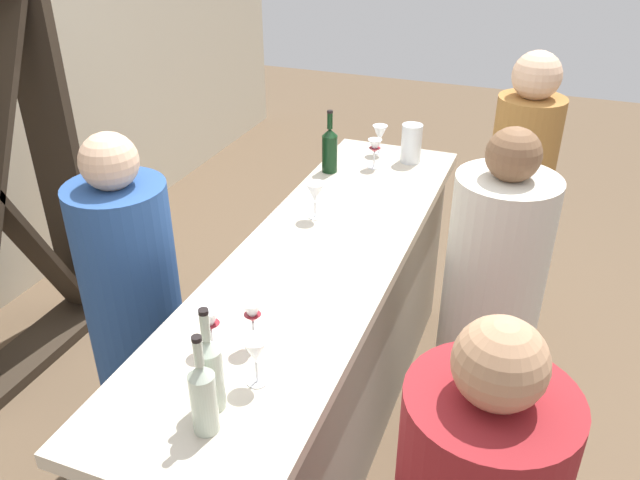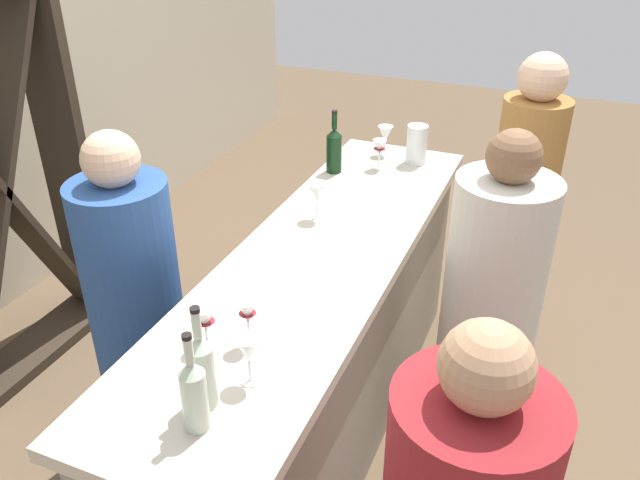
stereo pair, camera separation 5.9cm
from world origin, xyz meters
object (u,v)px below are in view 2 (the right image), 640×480
Objects in this scene: wine_glass_near_left at (248,351)px; wine_glass_far_left at (385,135)px; wine_glass_near_right at (379,148)px; wine_bottle_second_left_clear_pale at (202,369)px; water_pitcher at (417,144)px; person_right_guest at (517,227)px; wine_bottle_leftmost_clear_pale at (194,393)px; wine_glass_far_center at (205,321)px; wine_bottle_center_dark_green at (334,149)px; person_server_behind at (138,317)px; wine_glass_near_center at (247,314)px; person_left_guest at (486,331)px; wine_glass_far_right at (317,193)px.

wine_glass_near_left is 1.81m from wine_glass_far_left.
wine_bottle_second_left_clear_pale is at bearing -177.72° from wine_glass_near_right.
wine_glass_far_left is 0.77× the size of water_pitcher.
person_right_guest reaches higher than wine_bottle_second_left_clear_pale.
person_right_guest is at bearing -17.96° from wine_glass_near_left.
wine_bottle_second_left_clear_pale is 1.65× the size of water_pitcher.
wine_bottle_leftmost_clear_pale is 0.19× the size of person_right_guest.
wine_bottle_second_left_clear_pale is at bearing 70.80° from person_right_guest.
wine_bottle_leftmost_clear_pale is 2.07× the size of wine_glass_near_right.
wine_glass_near_right is at bearing -2.07° from wine_glass_far_center.
wine_bottle_leftmost_clear_pale is 0.98× the size of wine_bottle_center_dark_green.
wine_bottle_center_dark_green is at bearing 5.47° from wine_glass_far_center.
wine_glass_near_left is (-1.49, -0.33, -0.01)m from wine_bottle_center_dark_green.
wine_glass_near_center is at bearing -11.08° from person_server_behind.
person_left_guest reaches higher than wine_glass_near_left.
wine_glass_near_left reaches higher than wine_glass_far_left.
water_pitcher is (1.66, -0.21, 0.00)m from wine_glass_far_center.
water_pitcher is at bearing -0.32° from wine_glass_near_left.
wine_bottle_center_dark_green is 0.23m from wine_glass_near_right.
person_right_guest is (0.09, -0.69, -0.34)m from wine_glass_near_right.
wine_glass_near_center is at bearing 2.11° from wine_bottle_second_left_clear_pale.
person_server_behind reaches higher than wine_bottle_leftmost_clear_pale.
wine_glass_near_right is at bearing -56.49° from wine_bottle_center_dark_green.
wine_glass_near_left is at bearing -12.26° from wine_bottle_leftmost_clear_pale.
wine_bottle_second_left_clear_pale is 1.04× the size of wine_bottle_center_dark_green.
wine_bottle_leftmost_clear_pale is at bearing -171.97° from wine_glass_far_right.
person_left_guest reaches higher than wine_bottle_second_left_clear_pale.
person_server_behind is at bearing 42.27° from person_right_guest.
wine_glass_far_right is 0.82× the size of water_pitcher.
water_pitcher is (1.96, -0.05, -0.02)m from wine_bottle_leftmost_clear_pale.
wine_glass_near_left is 0.10× the size of person_left_guest.
water_pitcher reaches higher than wine_glass_near_right.
person_server_behind is (0.47, 0.79, -0.43)m from wine_glass_near_left.
wine_glass_far_left is at bearing -3.34° from wine_glass_far_right.
person_right_guest is at bearing -96.99° from person_left_guest.
person_server_behind is at bearing 57.47° from wine_glass_far_center.
wine_bottle_second_left_clear_pale is 2.01× the size of wine_glass_near_center.
wine_glass_near_right is 1.08m from person_left_guest.
person_left_guest is 0.82m from person_right_guest.
wine_bottle_second_left_clear_pale is 0.22× the size of person_server_behind.
person_right_guest is (-0.10, -0.72, -0.34)m from wine_glass_far_left.
wine_bottle_second_left_clear_pale is 0.27m from wine_glass_near_center.
wine_bottle_second_left_clear_pale is 1.64m from wine_bottle_center_dark_green.
wine_bottle_leftmost_clear_pale is 1.89× the size of wine_glass_near_center.
wine_glass_near_right is 0.10× the size of person_left_guest.
wine_bottle_leftmost_clear_pale reaches higher than wine_glass_near_left.
wine_glass_far_center is (-0.06, 0.11, -0.02)m from wine_glass_near_center.
wine_bottle_leftmost_clear_pale is 1.23m from wine_glass_far_right.
wine_glass_near_left is at bearing -151.09° from wine_glass_near_center.
person_left_guest is at bearing 89.55° from person_right_guest.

